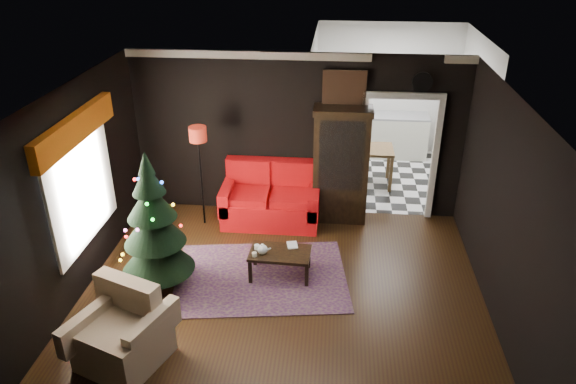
# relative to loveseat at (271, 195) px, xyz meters

# --- Properties ---
(floor) EXTENTS (5.50, 5.50, 0.00)m
(floor) POSITION_rel_loveseat_xyz_m (0.40, -2.05, -0.50)
(floor) COLOR black
(floor) RESTS_ON ground
(ceiling) EXTENTS (5.50, 5.50, 0.00)m
(ceiling) POSITION_rel_loveseat_xyz_m (0.40, -2.05, 2.30)
(ceiling) COLOR white
(ceiling) RESTS_ON ground
(wall_back) EXTENTS (5.50, 0.00, 5.50)m
(wall_back) POSITION_rel_loveseat_xyz_m (0.40, 0.45, 0.90)
(wall_back) COLOR black
(wall_back) RESTS_ON ground
(wall_front) EXTENTS (5.50, 0.00, 5.50)m
(wall_front) POSITION_rel_loveseat_xyz_m (0.40, -4.55, 0.90)
(wall_front) COLOR black
(wall_front) RESTS_ON ground
(wall_left) EXTENTS (0.00, 5.50, 5.50)m
(wall_left) POSITION_rel_loveseat_xyz_m (-2.35, -2.05, 0.90)
(wall_left) COLOR black
(wall_left) RESTS_ON ground
(wall_right) EXTENTS (0.00, 5.50, 5.50)m
(wall_right) POSITION_rel_loveseat_xyz_m (3.15, -2.05, 0.90)
(wall_right) COLOR black
(wall_right) RESTS_ON ground
(doorway) EXTENTS (1.10, 0.10, 2.10)m
(doorway) POSITION_rel_loveseat_xyz_m (2.10, 0.45, 0.55)
(doorway) COLOR beige
(doorway) RESTS_ON ground
(left_window) EXTENTS (0.05, 1.60, 1.40)m
(left_window) POSITION_rel_loveseat_xyz_m (-2.31, -1.85, 0.95)
(left_window) COLOR white
(left_window) RESTS_ON wall_left
(valance) EXTENTS (0.12, 2.10, 0.35)m
(valance) POSITION_rel_loveseat_xyz_m (-2.23, -1.85, 1.77)
(valance) COLOR #964309
(valance) RESTS_ON wall_left
(kitchen_floor) EXTENTS (3.00, 3.00, 0.00)m
(kitchen_floor) POSITION_rel_loveseat_xyz_m (2.10, 1.95, -0.50)
(kitchen_floor) COLOR white
(kitchen_floor) RESTS_ON ground
(kitchen_window) EXTENTS (0.70, 0.06, 0.70)m
(kitchen_window) POSITION_rel_loveseat_xyz_m (2.10, 3.40, 1.20)
(kitchen_window) COLOR white
(kitchen_window) RESTS_ON ground
(rug) EXTENTS (2.67, 2.10, 0.01)m
(rug) POSITION_rel_loveseat_xyz_m (0.05, -1.64, -0.49)
(rug) COLOR #3B2F38
(rug) RESTS_ON ground
(loveseat) EXTENTS (1.70, 0.90, 1.00)m
(loveseat) POSITION_rel_loveseat_xyz_m (0.00, 0.00, 0.00)
(loveseat) COLOR maroon
(loveseat) RESTS_ON ground
(curio_cabinet) EXTENTS (0.90, 0.45, 1.90)m
(curio_cabinet) POSITION_rel_loveseat_xyz_m (1.15, 0.22, 0.45)
(curio_cabinet) COLOR black
(curio_cabinet) RESTS_ON ground
(floor_lamp) EXTENTS (0.31, 0.31, 1.80)m
(floor_lamp) POSITION_rel_loveseat_xyz_m (-1.12, -0.16, 0.33)
(floor_lamp) COLOR black
(floor_lamp) RESTS_ON ground
(christmas_tree) EXTENTS (1.29, 1.29, 1.89)m
(christmas_tree) POSITION_rel_loveseat_xyz_m (-1.32, -2.00, 0.55)
(christmas_tree) COLOR #133512
(christmas_tree) RESTS_ON ground
(armchair) EXTENTS (1.16, 1.16, 0.92)m
(armchair) POSITION_rel_loveseat_xyz_m (-1.30, -3.43, -0.04)
(armchair) COLOR #C9BA8C
(armchair) RESTS_ON ground
(coffee_table) EXTENTS (0.89, 0.56, 0.39)m
(coffee_table) POSITION_rel_loveseat_xyz_m (0.33, -1.57, -0.29)
(coffee_table) COLOR black
(coffee_table) RESTS_ON rug
(teapot) EXTENTS (0.17, 0.17, 0.16)m
(teapot) POSITION_rel_loveseat_xyz_m (0.08, -1.64, -0.02)
(teapot) COLOR white
(teapot) RESTS_ON coffee_table
(cup_a) EXTENTS (0.09, 0.09, 0.06)m
(cup_a) POSITION_rel_loveseat_xyz_m (-0.01, -1.52, -0.07)
(cup_a) COLOR white
(cup_a) RESTS_ON coffee_table
(cup_b) EXTENTS (0.08, 0.08, 0.06)m
(cup_b) POSITION_rel_loveseat_xyz_m (-0.02, -1.71, -0.07)
(cup_b) COLOR white
(cup_b) RESTS_ON coffee_table
(book) EXTENTS (0.15, 0.05, 0.20)m
(book) POSITION_rel_loveseat_xyz_m (0.41, -1.40, 0.00)
(book) COLOR tan
(book) RESTS_ON coffee_table
(wall_clock) EXTENTS (0.32, 0.32, 0.06)m
(wall_clock) POSITION_rel_loveseat_xyz_m (2.35, 0.40, 1.88)
(wall_clock) COLOR white
(wall_clock) RESTS_ON wall_back
(painting) EXTENTS (0.62, 0.05, 0.52)m
(painting) POSITION_rel_loveseat_xyz_m (1.15, 0.41, 1.75)
(painting) COLOR tan
(painting) RESTS_ON wall_back
(kitchen_counter) EXTENTS (1.80, 0.60, 0.90)m
(kitchen_counter) POSITION_rel_loveseat_xyz_m (2.10, 3.15, -0.05)
(kitchen_counter) COLOR silver
(kitchen_counter) RESTS_ON ground
(kitchen_table) EXTENTS (0.70, 0.70, 0.75)m
(kitchen_table) POSITION_rel_loveseat_xyz_m (1.80, 1.65, -0.12)
(kitchen_table) COLOR brown
(kitchen_table) RESTS_ON ground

